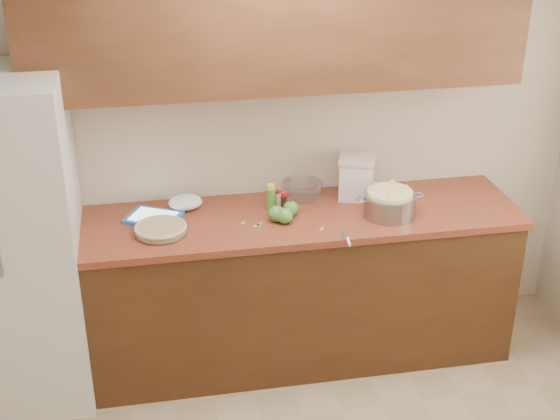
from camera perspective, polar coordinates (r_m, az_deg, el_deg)
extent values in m
plane|color=beige|center=(4.43, -0.57, 5.86)|extent=(3.60, 0.00, 3.60)
cube|color=#482914|center=(4.52, 0.19, -5.85)|extent=(2.60, 0.65, 0.88)
cube|color=brown|center=(4.29, 0.20, -0.64)|extent=(2.64, 0.68, 0.04)
cube|color=brown|center=(4.08, -0.19, 13.62)|extent=(2.60, 0.34, 0.70)
cube|color=silver|center=(4.27, -19.10, -2.40)|extent=(0.70, 0.70, 1.80)
cylinder|color=silver|center=(4.14, -8.72, -1.46)|extent=(0.29, 0.29, 0.04)
cylinder|color=#D5B987|center=(4.14, -8.72, -1.44)|extent=(0.26, 0.26, 0.03)
torus|color=#D5B987|center=(4.13, -8.73, -1.26)|extent=(0.28, 0.28, 0.02)
cylinder|color=gray|center=(4.31, 8.00, 0.39)|extent=(0.29, 0.29, 0.12)
torus|color=gray|center=(4.25, 6.01, 0.77)|extent=(0.07, 0.07, 0.01)
torus|color=gray|center=(4.34, 10.03, 1.09)|extent=(0.07, 0.07, 0.01)
cylinder|color=#F7F2A6|center=(4.30, 8.02, 0.58)|extent=(0.25, 0.25, 0.13)
cube|color=white|center=(4.48, 5.60, 2.29)|extent=(0.24, 0.24, 0.23)
cube|color=beige|center=(4.43, 5.67, 3.74)|extent=(0.25, 0.25, 0.02)
cube|color=#266BB7|center=(4.30, -9.25, -0.54)|extent=(0.35, 0.32, 0.02)
cube|color=white|center=(4.30, -9.26, -0.42)|extent=(0.28, 0.26, 0.00)
cube|color=gray|center=(4.09, 4.62, -1.87)|extent=(0.03, 0.09, 0.00)
cylinder|color=white|center=(4.02, 5.04, -2.32)|extent=(0.02, 0.08, 0.02)
cylinder|color=#4C8C38|center=(4.34, -0.68, 0.84)|extent=(0.05, 0.05, 0.12)
cylinder|color=yellow|center=(4.31, -0.69, 1.73)|extent=(0.05, 0.05, 0.03)
cylinder|color=beige|center=(4.37, -0.15, 0.78)|extent=(0.04, 0.04, 0.08)
cylinder|color=red|center=(4.35, -0.15, 1.37)|extent=(0.03, 0.03, 0.02)
cylinder|color=black|center=(4.33, 0.29, 0.55)|extent=(0.04, 0.04, 0.09)
cylinder|color=red|center=(4.31, 0.29, 1.19)|extent=(0.03, 0.03, 0.02)
cylinder|color=silver|center=(4.49, 1.66, 1.50)|extent=(0.23, 0.23, 0.09)
torus|color=silver|center=(4.48, 1.67, 1.98)|extent=(0.24, 0.24, 0.01)
ellipsoid|color=white|center=(4.38, -6.94, 0.57)|extent=(0.21, 0.18, 0.08)
sphere|color=#488F32|center=(4.20, -0.26, -0.27)|extent=(0.09, 0.09, 0.09)
cylinder|color=#3F2D19|center=(4.18, -0.26, 0.36)|extent=(0.01, 0.01, 0.01)
sphere|color=#488F32|center=(4.27, 0.79, 0.11)|extent=(0.08, 0.08, 0.08)
cylinder|color=#3F2D19|center=(4.25, 0.80, 0.69)|extent=(0.01, 0.01, 0.01)
sphere|color=#488F32|center=(4.18, 0.35, -0.41)|extent=(0.09, 0.09, 0.09)
cylinder|color=#3F2D19|center=(4.16, 0.35, 0.21)|extent=(0.01, 0.01, 0.01)
cube|color=#85AC53|center=(4.15, 3.07, -1.39)|extent=(0.03, 0.04, 0.00)
cube|color=#85AC53|center=(4.21, -2.70, -0.95)|extent=(0.03, 0.04, 0.00)
cube|color=#85AC53|center=(4.18, -1.77, -1.15)|extent=(0.05, 0.04, 0.00)
cube|color=#85AC53|center=(4.24, 0.63, -0.66)|extent=(0.03, 0.04, 0.00)
cube|color=#85AC53|center=(4.19, -1.52, -1.04)|extent=(0.04, 0.05, 0.00)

